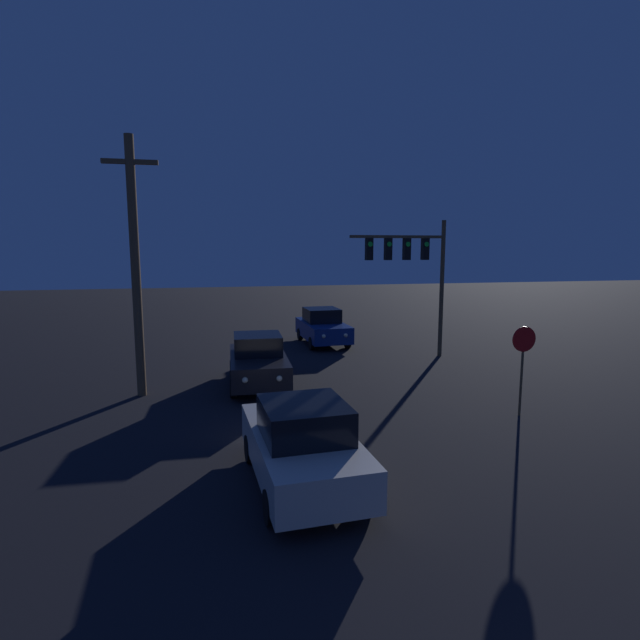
% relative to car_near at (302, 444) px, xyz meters
% --- Properties ---
extents(car_near, '(2.11, 4.36, 1.73)m').
position_rel_car_near_xyz_m(car_near, '(0.00, 0.00, 0.00)').
color(car_near, beige).
rests_on(car_near, ground_plane).
extents(car_mid, '(2.04, 4.34, 1.73)m').
position_rel_car_near_xyz_m(car_mid, '(-0.17, 7.50, 0.00)').
color(car_mid, black).
rests_on(car_mid, ground_plane).
extents(car_far, '(2.04, 4.34, 1.73)m').
position_rel_car_near_xyz_m(car_far, '(3.61, 14.28, 0.00)').
color(car_far, navy).
rests_on(car_far, ground_plane).
extents(traffic_signal_mast, '(4.20, 0.30, 5.83)m').
position_rel_car_near_xyz_m(traffic_signal_mast, '(6.67, 10.48, 3.24)').
color(traffic_signal_mast, brown).
rests_on(traffic_signal_mast, ground_plane).
extents(stop_sign, '(0.71, 0.07, 2.54)m').
position_rel_car_near_xyz_m(stop_sign, '(6.71, 2.75, 0.94)').
color(stop_sign, brown).
rests_on(stop_sign, ground_plane).
extents(utility_pole, '(1.63, 0.28, 8.04)m').
position_rel_car_near_xyz_m(utility_pole, '(-3.93, 7.09, 3.34)').
color(utility_pole, brown).
rests_on(utility_pole, ground_plane).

